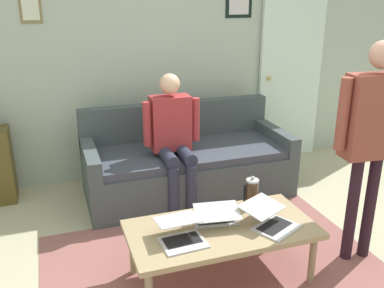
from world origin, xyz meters
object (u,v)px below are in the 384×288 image
object	(u,v)px
french_press	(252,192)
person_seated	(173,134)
laptop_center	(181,234)
laptop_left	(271,220)
laptop_right	(215,216)
couch	(186,164)
interior_door	(290,76)
person_standing	(373,127)
coffee_table	(222,232)

from	to	relation	value
french_press	person_seated	distance (m)	1.07
laptop_center	laptop_left	bearing A→B (deg)	177.53
person_seated	laptop_right	bearing A→B (deg)	88.64
couch	laptop_right	distance (m)	1.40
interior_door	person_standing	distance (m)	2.25
couch	person_standing	size ratio (longest dim) A/B	1.22
laptop_right	interior_door	bearing A→B (deg)	-131.71
couch	laptop_center	distance (m)	1.63
coffee_table	laptop_right	xyz separation A→B (m)	(0.02, -0.08, 0.08)
interior_door	laptop_right	size ratio (longest dim) A/B	5.79
interior_door	laptop_right	bearing A→B (deg)	48.29
interior_door	person_seated	size ratio (longest dim) A/B	1.60
interior_door	laptop_center	bearing A→B (deg)	45.88
coffee_table	person_standing	size ratio (longest dim) A/B	0.79
laptop_center	person_standing	bearing A→B (deg)	178.91
couch	laptop_center	world-z (taller)	couch
laptop_center	interior_door	bearing A→B (deg)	-134.12
laptop_left	coffee_table	bearing A→B (deg)	-16.44
couch	laptop_left	bearing A→B (deg)	94.33
interior_door	couch	world-z (taller)	interior_door
french_press	person_seated	size ratio (longest dim) A/B	0.19
interior_door	coffee_table	distance (m)	2.78
laptop_left	person_standing	xyz separation A→B (m)	(-0.77, -0.00, 0.61)
couch	laptop_center	bearing A→B (deg)	70.62
coffee_table	laptop_center	size ratio (longest dim) A/B	3.81
interior_door	coffee_table	size ratio (longest dim) A/B	1.55
coffee_table	laptop_center	distance (m)	0.34
person_seated	laptop_left	bearing A→B (deg)	103.70
laptop_left	person_seated	xyz separation A→B (m)	(0.32, -1.33, 0.26)
coffee_table	person_standing	xyz separation A→B (m)	(-1.11, 0.10, 0.70)
laptop_right	person_seated	distance (m)	1.18
person_standing	couch	bearing A→B (deg)	-60.18
coffee_table	person_standing	bearing A→B (deg)	174.96
laptop_left	laptop_center	bearing A→B (deg)	-2.47
couch	person_standing	bearing A→B (deg)	119.82
laptop_left	interior_door	bearing A→B (deg)	-123.18
interior_door	person_standing	xyz separation A→B (m)	(0.64, 2.16, 0.05)
interior_door	laptop_right	world-z (taller)	interior_door
laptop_center	french_press	size ratio (longest dim) A/B	1.43
laptop_left	french_press	bearing A→B (deg)	-92.21
laptop_center	coffee_table	bearing A→B (deg)	-167.66
interior_door	person_seated	distance (m)	1.95
laptop_right	person_standing	size ratio (longest dim) A/B	0.21
couch	coffee_table	xyz separation A→B (m)	(0.22, 1.46, 0.07)
couch	person_seated	world-z (taller)	person_seated
laptop_center	person_standing	size ratio (longest dim) A/B	0.21
french_press	person_standing	xyz separation A→B (m)	(-0.76, 0.33, 0.55)
interior_door	coffee_table	world-z (taller)	interior_door
couch	coffee_table	bearing A→B (deg)	81.56
interior_door	couch	distance (m)	1.80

